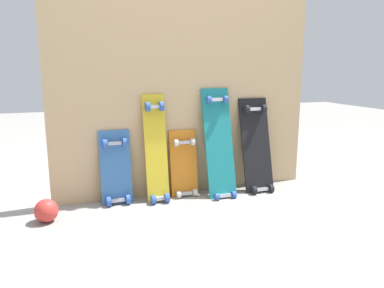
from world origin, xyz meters
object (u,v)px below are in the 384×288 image
skateboard_black (257,149)px  rubber_ball (46,211)px  skateboard_teal (219,148)px  skateboard_blue (116,172)px  skateboard_orange (184,168)px  skateboard_yellow (156,153)px

skateboard_black → rubber_ball: (-1.55, -0.15, -0.25)m
skateboard_teal → rubber_ball: (-1.23, -0.14, -0.29)m
skateboard_teal → skateboard_blue: bearing=175.3°
skateboard_orange → skateboard_blue: bearing=-179.6°
skateboard_orange → skateboard_teal: 0.31m
skateboard_teal → skateboard_black: (0.32, 0.01, -0.04)m
skateboard_blue → rubber_ball: skateboard_blue is taller
skateboard_yellow → skateboard_orange: (0.22, 0.03, -0.14)m
skateboard_blue → skateboard_teal: bearing=-4.7°
skateboard_yellow → skateboard_black: 0.80m
skateboard_blue → skateboard_yellow: (0.29, -0.03, 0.12)m
skateboard_yellow → rubber_ball: 0.82m
skateboard_black → skateboard_yellow: bearing=178.2°
skateboard_black → rubber_ball: skateboard_black is taller
skateboard_yellow → skateboard_black: (0.80, -0.02, -0.03)m
skateboard_teal → skateboard_black: bearing=1.7°
skateboard_orange → rubber_ball: skateboard_orange is taller
skateboard_teal → skateboard_orange: bearing=165.5°
skateboard_blue → skateboard_black: (1.09, -0.05, 0.09)m
skateboard_yellow → skateboard_black: bearing=-1.8°
skateboard_teal → skateboard_black: 0.32m
skateboard_blue → skateboard_orange: 0.51m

